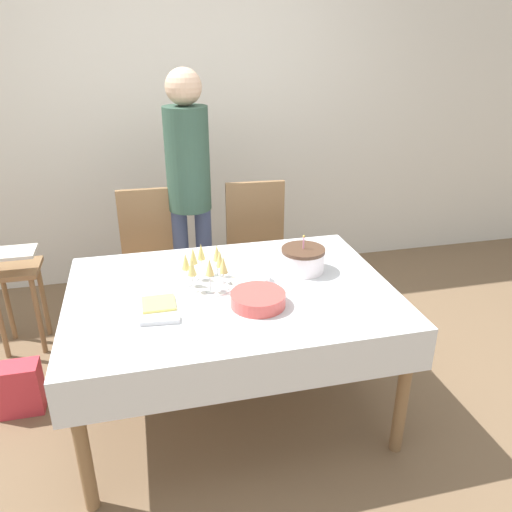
% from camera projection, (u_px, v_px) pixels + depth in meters
% --- Properties ---
extents(ground_plane, '(12.00, 12.00, 0.00)m').
position_uv_depth(ground_plane, '(234.00, 405.00, 2.74)').
color(ground_plane, brown).
extents(wall_back, '(8.00, 0.05, 2.70)m').
position_uv_depth(wall_back, '(185.00, 109.00, 3.80)').
color(wall_back, silver).
rests_on(wall_back, ground_plane).
extents(dining_table, '(1.58, 1.13, 0.72)m').
position_uv_depth(dining_table, '(231.00, 307.00, 2.49)').
color(dining_table, white).
rests_on(dining_table, ground_plane).
extents(dining_chair_far_left, '(0.43, 0.43, 0.97)m').
position_uv_depth(dining_chair_far_left, '(153.00, 258.00, 3.24)').
color(dining_chair_far_left, olive).
rests_on(dining_chair_far_left, ground_plane).
extents(dining_chair_far_right, '(0.44, 0.44, 0.97)m').
position_uv_depth(dining_chair_far_right, '(258.00, 248.00, 3.39)').
color(dining_chair_far_right, olive).
rests_on(dining_chair_far_right, ground_plane).
extents(birthday_cake, '(0.23, 0.23, 0.20)m').
position_uv_depth(birthday_cake, '(303.00, 259.00, 2.62)').
color(birthday_cake, white).
rests_on(birthday_cake, dining_table).
extents(champagne_tray, '(0.29, 0.29, 0.18)m').
position_uv_depth(champagne_tray, '(206.00, 267.00, 2.46)').
color(champagne_tray, silver).
rests_on(champagne_tray, dining_table).
extents(plate_stack_main, '(0.25, 0.25, 0.06)m').
position_uv_depth(plate_stack_main, '(258.00, 299.00, 2.29)').
color(plate_stack_main, '#CC4C47').
rests_on(plate_stack_main, dining_table).
extents(plate_stack_dessert, '(0.20, 0.20, 0.04)m').
position_uv_depth(plate_stack_dessert, '(250.00, 279.00, 2.51)').
color(plate_stack_dessert, white).
rests_on(plate_stack_dessert, dining_table).
extents(cake_knife, '(0.30, 0.02, 0.00)m').
position_uv_depth(cake_knife, '(314.00, 288.00, 2.46)').
color(cake_knife, silver).
rests_on(cake_knife, dining_table).
extents(fork_pile, '(0.18, 0.08, 0.02)m').
position_uv_depth(fork_pile, '(160.00, 320.00, 2.17)').
color(fork_pile, silver).
rests_on(fork_pile, dining_table).
extents(napkin_pile, '(0.15, 0.15, 0.01)m').
position_uv_depth(napkin_pile, '(159.00, 303.00, 2.31)').
color(napkin_pile, '#E0D166').
rests_on(napkin_pile, dining_table).
extents(person_standing, '(0.28, 0.28, 1.70)m').
position_uv_depth(person_standing, '(189.00, 178.00, 3.19)').
color(person_standing, '#3F4C72').
rests_on(person_standing, ground_plane).
extents(high_chair, '(0.33, 0.35, 0.71)m').
position_uv_depth(high_chair, '(15.00, 281.00, 3.07)').
color(high_chair, olive).
rests_on(high_chair, ground_plane).
extents(gift_bag, '(0.24, 0.14, 0.29)m').
position_uv_depth(gift_bag, '(19.00, 388.00, 2.65)').
color(gift_bag, '#CC333F').
rests_on(gift_bag, ground_plane).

